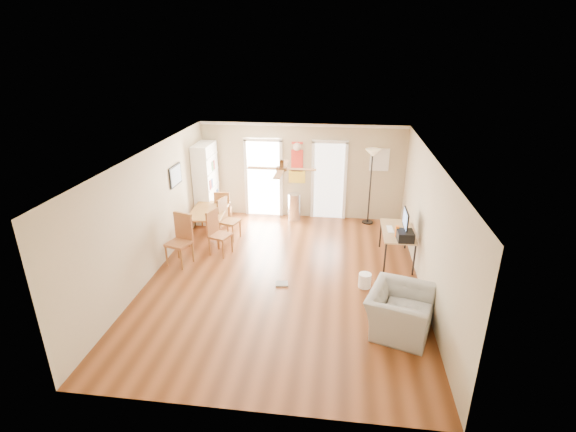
# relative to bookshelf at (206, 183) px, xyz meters

# --- Properties ---
(floor) EXTENTS (7.00, 7.00, 0.00)m
(floor) POSITION_rel_bookshelf_xyz_m (2.52, -2.91, -1.06)
(floor) COLOR brown
(floor) RESTS_ON ground
(ceiling) EXTENTS (5.50, 7.00, 0.00)m
(ceiling) POSITION_rel_bookshelf_xyz_m (2.52, -2.91, 1.54)
(ceiling) COLOR silver
(ceiling) RESTS_ON floor
(wall_back) EXTENTS (5.50, 0.04, 2.60)m
(wall_back) POSITION_rel_bookshelf_xyz_m (2.52, 0.59, 0.24)
(wall_back) COLOR beige
(wall_back) RESTS_ON floor
(wall_front) EXTENTS (5.50, 0.04, 2.60)m
(wall_front) POSITION_rel_bookshelf_xyz_m (2.52, -6.41, 0.24)
(wall_front) COLOR beige
(wall_front) RESTS_ON floor
(wall_left) EXTENTS (0.04, 7.00, 2.60)m
(wall_left) POSITION_rel_bookshelf_xyz_m (-0.23, -2.91, 0.24)
(wall_left) COLOR beige
(wall_left) RESTS_ON floor
(wall_right) EXTENTS (0.04, 7.00, 2.60)m
(wall_right) POSITION_rel_bookshelf_xyz_m (5.27, -2.91, 0.24)
(wall_right) COLOR beige
(wall_right) RESTS_ON floor
(crown_molding) EXTENTS (5.50, 7.00, 0.08)m
(crown_molding) POSITION_rel_bookshelf_xyz_m (2.52, -2.91, 1.50)
(crown_molding) COLOR white
(crown_molding) RESTS_ON wall_back
(kitchen_doorway) EXTENTS (0.90, 0.10, 2.10)m
(kitchen_doorway) POSITION_rel_bookshelf_xyz_m (1.47, 0.57, -0.01)
(kitchen_doorway) COLOR white
(kitchen_doorway) RESTS_ON wall_back
(bathroom_doorway) EXTENTS (0.80, 0.10, 2.10)m
(bathroom_doorway) POSITION_rel_bookshelf_xyz_m (3.27, 0.57, -0.01)
(bathroom_doorway) COLOR white
(bathroom_doorway) RESTS_ON wall_back
(wall_decal) EXTENTS (0.46, 0.03, 1.10)m
(wall_decal) POSITION_rel_bookshelf_xyz_m (2.39, 0.57, 0.49)
(wall_decal) COLOR red
(wall_decal) RESTS_ON wall_back
(ac_grille) EXTENTS (0.50, 0.04, 0.60)m
(ac_grille) POSITION_rel_bookshelf_xyz_m (4.57, 0.56, 0.64)
(ac_grille) COLOR white
(ac_grille) RESTS_ON wall_back
(framed_poster) EXTENTS (0.04, 0.66, 0.48)m
(framed_poster) POSITION_rel_bookshelf_xyz_m (-0.21, -1.51, 0.64)
(framed_poster) COLOR black
(framed_poster) RESTS_ON wall_left
(ceiling_fan) EXTENTS (1.24, 1.24, 0.20)m
(ceiling_fan) POSITION_rel_bookshelf_xyz_m (2.52, -3.21, 1.37)
(ceiling_fan) COLOR #593819
(ceiling_fan) RESTS_ON ceiling
(bookshelf) EXTENTS (0.66, 1.03, 2.12)m
(bookshelf) POSITION_rel_bookshelf_xyz_m (0.00, 0.00, 0.00)
(bookshelf) COLOR white
(bookshelf) RESTS_ON floor
(dining_table) EXTENTS (0.92, 1.44, 0.69)m
(dining_table) POSITION_rel_bookshelf_xyz_m (0.37, -1.06, -0.71)
(dining_table) COLOR olive
(dining_table) RESTS_ON floor
(dining_chair_right_a) EXTENTS (0.52, 0.52, 1.02)m
(dining_chair_right_a) POSITION_rel_bookshelf_xyz_m (0.92, -1.15, -0.55)
(dining_chair_right_a) COLOR #975B30
(dining_chair_right_a) RESTS_ON floor
(dining_chair_right_b) EXTENTS (0.54, 0.54, 1.04)m
(dining_chair_right_b) POSITION_rel_bookshelf_xyz_m (0.92, -2.00, -0.54)
(dining_chair_right_b) COLOR #9E5A33
(dining_chair_right_b) RESTS_ON floor
(dining_chair_near) EXTENTS (0.58, 0.58, 1.12)m
(dining_chair_near) POSITION_rel_bookshelf_xyz_m (0.16, -2.59, -0.50)
(dining_chair_near) COLOR #995F31
(dining_chair_near) RESTS_ON floor
(dining_chair_far) EXTENTS (0.45, 0.45, 0.97)m
(dining_chair_far) POSITION_rel_bookshelf_xyz_m (0.54, -0.33, -0.57)
(dining_chair_far) COLOR #9F6B33
(dining_chair_far) RESTS_ON floor
(trash_can) EXTENTS (0.41, 0.41, 0.75)m
(trash_can) POSITION_rel_bookshelf_xyz_m (2.36, 0.28, -0.69)
(trash_can) COLOR silver
(trash_can) RESTS_ON floor
(torchiere_lamp) EXTENTS (0.43, 0.43, 2.03)m
(torchiere_lamp) POSITION_rel_bookshelf_xyz_m (4.36, 0.31, -0.04)
(torchiere_lamp) COLOR black
(torchiere_lamp) RESTS_ON floor
(computer_desk) EXTENTS (0.67, 1.35, 0.72)m
(computer_desk) POSITION_rel_bookshelf_xyz_m (4.88, -1.80, -0.70)
(computer_desk) COLOR tan
(computer_desk) RESTS_ON floor
(imac) EXTENTS (0.22, 0.61, 0.56)m
(imac) POSITION_rel_bookshelf_xyz_m (4.99, -2.04, -0.05)
(imac) COLOR black
(imac) RESTS_ON computer_desk
(keyboard) EXTENTS (0.14, 0.39, 0.01)m
(keyboard) POSITION_rel_bookshelf_xyz_m (4.72, -1.76, -0.33)
(keyboard) COLOR white
(keyboard) RESTS_ON computer_desk
(printer) EXTENTS (0.35, 0.40, 0.20)m
(printer) POSITION_rel_bookshelf_xyz_m (4.97, -2.28, -0.24)
(printer) COLOR black
(printer) RESTS_ON computer_desk
(orange_bottle) EXTENTS (0.09, 0.09, 0.24)m
(orange_bottle) POSITION_rel_bookshelf_xyz_m (4.82, -2.13, -0.21)
(orange_bottle) COLOR orange
(orange_bottle) RESTS_ON computer_desk
(wastebasket_a) EXTENTS (0.28, 0.28, 0.29)m
(wastebasket_a) POSITION_rel_bookshelf_xyz_m (4.16, -3.05, -0.91)
(wastebasket_a) COLOR white
(wastebasket_a) RESTS_ON floor
(wastebasket_b) EXTENTS (0.30, 0.30, 0.30)m
(wastebasket_b) POSITION_rel_bookshelf_xyz_m (4.80, -3.26, -0.91)
(wastebasket_b) COLOR silver
(wastebasket_b) RESTS_ON floor
(floor_cloth) EXTENTS (0.28, 0.24, 0.04)m
(floor_cloth) POSITION_rel_bookshelf_xyz_m (2.50, -3.18, -1.04)
(floor_cloth) COLOR gray
(floor_cloth) RESTS_ON floor
(armchair) EXTENTS (1.29, 1.39, 0.74)m
(armchair) POSITION_rel_bookshelf_xyz_m (4.67, -4.38, -0.69)
(armchair) COLOR #9C9C97
(armchair) RESTS_ON floor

